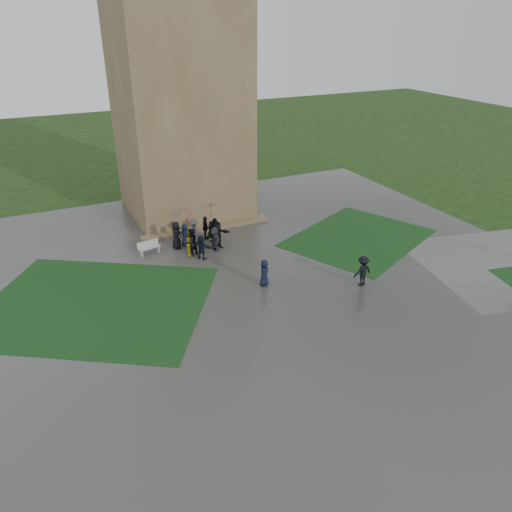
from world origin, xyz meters
name	(u,v)px	position (x,y,z in m)	size (l,w,h in m)	color
ground	(280,304)	(0.00, 0.00, 0.00)	(120.00, 120.00, 0.00)	black
plaza	(262,286)	(0.00, 2.00, 0.01)	(34.00, 34.00, 0.02)	#343432
lawn_inset_left	(95,304)	(-8.50, 4.00, 0.03)	(11.00, 9.00, 0.01)	#113314
lawn_inset_right	(358,238)	(8.50, 5.00, 0.03)	(9.00, 7.00, 0.01)	#113314
tower	(178,84)	(0.00, 15.00, 9.00)	(8.00, 8.00, 18.00)	brown
tower_plinth	(207,228)	(0.00, 10.60, 0.13)	(9.00, 0.80, 0.22)	brown
bench	(149,247)	(-4.48, 8.66, 0.43)	(1.43, 0.68, 0.80)	#ACACA8
visitor_cluster	(201,231)	(-1.34, 7.98, 1.18)	(3.61, 3.87, 2.67)	black
pedestrian_mid	(264,273)	(0.13, 2.06, 0.77)	(0.73, 0.50, 1.50)	black
pedestrian_near	(363,271)	(4.91, -0.21, 0.87)	(1.10, 0.57, 1.71)	black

